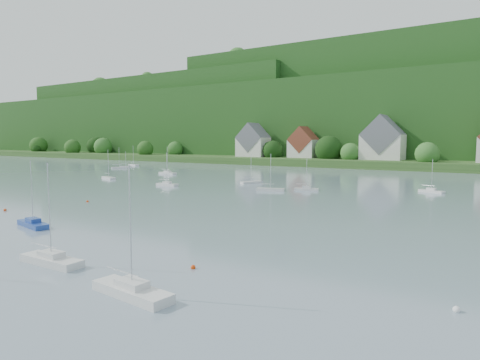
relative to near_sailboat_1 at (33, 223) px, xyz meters
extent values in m
cube|color=#2A4C1C|center=(1.37, 156.43, 1.05)|extent=(600.00, 60.00, 3.00)
cube|color=#1B4616|center=(1.37, 231.43, 19.55)|extent=(620.00, 160.00, 40.00)
cube|color=#1B4616|center=(-148.63, 216.43, 23.55)|extent=(200.00, 120.00, 52.00)
cube|color=#1B4616|center=(11.37, 226.43, 27.55)|extent=(240.00, 130.00, 60.00)
sphere|color=#2E6525|center=(-160.86, 143.44, 6.19)|extent=(11.19, 11.19, 11.19)
sphere|color=#2E6525|center=(-106.71, 147.92, 5.35)|extent=(8.61, 8.61, 8.61)
sphere|color=#1E4C16|center=(-118.39, 136.91, 5.49)|extent=(9.03, 9.03, 9.03)
sphere|color=#2E6525|center=(-5.43, 140.31, 5.22)|extent=(8.19, 8.19, 8.19)
sphere|color=#2E6525|center=(-50.59, 142.50, 4.66)|extent=(6.49, 6.49, 6.49)
sphere|color=#1E4C16|center=(-228.30, 143.46, 6.44)|extent=(11.94, 11.94, 11.94)
sphere|color=#2E6525|center=(24.36, 136.37, 5.39)|extent=(8.73, 8.73, 8.73)
sphere|color=black|center=(-42.50, 142.30, 5.58)|extent=(9.32, 9.32, 9.32)
sphere|color=black|center=(-169.08, 149.78, 5.64)|extent=(9.50, 9.50, 9.50)
sphere|color=black|center=(-173.25, 148.30, 6.43)|extent=(11.91, 11.91, 11.91)
sphere|color=#1E4C16|center=(-180.65, 136.24, 5.78)|extent=(9.91, 9.91, 9.91)
sphere|color=black|center=(-225.72, 140.63, 4.56)|extent=(6.16, 6.16, 6.16)
sphere|color=black|center=(-15.63, 142.79, 6.43)|extent=(11.92, 11.92, 11.92)
sphere|color=#2E6525|center=(-118.34, 184.98, 51.40)|extent=(10.52, 10.52, 10.52)
sphere|color=#2E6525|center=(-221.65, 192.78, 51.96)|extent=(13.75, 13.75, 13.75)
sphere|color=#1E4C16|center=(-82.90, 219.58, 51.36)|extent=(10.29, 10.29, 10.29)
sphere|color=black|center=(-188.99, 214.45, 51.36)|extent=(10.31, 10.31, 10.31)
sphere|color=black|center=(-173.82, 189.79, 50.98)|extent=(8.14, 8.14, 8.14)
sphere|color=#2E6525|center=(-176.20, 219.03, 50.81)|extent=(7.15, 7.15, 7.15)
sphere|color=black|center=(-242.31, 214.46, 51.60)|extent=(11.66, 11.66, 11.66)
sphere|color=black|center=(-66.79, 207.82, 50.81)|extent=(7.18, 7.18, 7.18)
sphere|color=#2E6525|center=(-156.61, 178.12, 51.11)|extent=(8.89, 8.89, 8.89)
sphere|color=#1E4C16|center=(-233.15, 181.44, 50.91)|extent=(7.77, 7.77, 7.77)
sphere|color=black|center=(-191.94, 210.39, 51.30)|extent=(9.97, 9.97, 9.97)
sphere|color=#2E6525|center=(-38.56, 198.61, 58.99)|extent=(8.18, 8.18, 8.18)
sphere|color=#1E4C16|center=(2.48, 236.09, 59.78)|extent=(12.73, 12.73, 12.73)
sphere|color=#2E6525|center=(-45.77, 230.73, 58.79)|extent=(7.07, 7.07, 7.07)
sphere|color=black|center=(-2.10, 199.74, 58.99)|extent=(8.21, 8.21, 8.21)
sphere|color=#2E6525|center=(-21.45, 223.53, 59.70)|extent=(12.24, 12.24, 12.24)
sphere|color=#2E6525|center=(-94.13, 192.33, 59.94)|extent=(13.65, 13.65, 13.65)
sphere|color=#1E4C16|center=(-38.61, 218.57, 41.66)|extent=(12.01, 12.01, 12.01)
sphere|color=black|center=(-2.33, 228.64, 42.31)|extent=(15.72, 15.72, 15.72)
sphere|color=#1E4C16|center=(12.25, 224.36, 41.40)|extent=(10.54, 10.54, 10.54)
sphere|color=#1E4C16|center=(-191.93, 255.05, 40.99)|extent=(8.18, 8.18, 8.18)
sphere|color=black|center=(-174.54, 246.02, 41.08)|extent=(8.74, 8.74, 8.74)
sphere|color=black|center=(-190.40, 224.94, 42.25)|extent=(15.38, 15.38, 15.38)
cube|color=silver|center=(-53.63, 143.43, 7.05)|extent=(14.00, 10.00, 9.00)
cube|color=slate|center=(-53.63, 143.43, 11.55)|extent=(14.00, 10.40, 14.00)
cube|color=silver|center=(-28.63, 145.43, 6.55)|extent=(12.00, 9.00, 8.00)
cube|color=brown|center=(-28.63, 145.43, 10.55)|extent=(12.00, 9.36, 12.00)
cube|color=silver|center=(6.37, 144.43, 7.55)|extent=(16.00, 11.00, 10.00)
cube|color=slate|center=(6.37, 144.43, 12.55)|extent=(16.00, 11.44, 16.00)
cube|color=#234297|center=(0.00, 0.00, -0.13)|extent=(6.43, 2.89, 0.62)
cube|color=#234297|center=(0.00, 0.00, 0.43)|extent=(2.37, 1.61, 0.50)
cylinder|color=silver|center=(0.00, 0.00, 4.06)|extent=(0.10, 0.10, 7.77)
cylinder|color=silver|center=(-0.91, 0.18, 1.08)|extent=(3.37, 0.73, 0.08)
cube|color=silver|center=(16.80, -8.54, -0.11)|extent=(6.69, 2.00, 0.67)
cube|color=silver|center=(16.80, -8.54, 0.47)|extent=(2.35, 1.35, 0.50)
cylinder|color=silver|center=(16.80, -8.54, 4.38)|extent=(0.10, 0.10, 8.31)
cylinder|color=silver|center=(15.81, -8.56, 1.12)|extent=(3.66, 0.15, 0.08)
cube|color=silver|center=(28.63, -10.14, -0.10)|extent=(7.03, 2.60, 0.69)
cube|color=silver|center=(28.63, -10.14, 0.49)|extent=(2.53, 1.58, 0.50)
cylinder|color=silver|center=(28.63, -10.14, 4.54)|extent=(0.10, 0.10, 8.60)
cylinder|color=silver|center=(27.61, -10.04, 1.14)|extent=(3.77, 0.45, 0.08)
sphere|color=#E7410C|center=(28.16, -2.78, -0.45)|extent=(0.43, 0.43, 0.43)
sphere|color=#E7410C|center=(-12.23, 17.57, -0.45)|extent=(0.42, 0.42, 0.42)
sphere|color=white|center=(48.12, -0.80, -0.45)|extent=(0.48, 0.48, 0.48)
sphere|color=#E7410C|center=(-15.22, 4.66, -0.45)|extent=(0.45, 0.45, 0.45)
cube|color=silver|center=(7.07, 49.61, -0.15)|extent=(6.15, 3.52, 0.59)
cylinder|color=silver|center=(7.07, 49.61, 3.86)|extent=(0.10, 0.10, 7.42)
cylinder|color=silver|center=(6.23, 49.32, 1.05)|extent=(3.11, 1.15, 0.08)
cube|color=silver|center=(-42.13, 71.01, -0.12)|extent=(6.57, 2.30, 0.65)
cube|color=silver|center=(-42.13, 71.01, 0.45)|extent=(2.35, 1.43, 0.50)
cylinder|color=silver|center=(-42.13, 71.01, 4.23)|extent=(0.10, 0.10, 8.06)
cylinder|color=silver|center=(-43.09, 71.09, 1.10)|extent=(3.54, 0.35, 0.08)
cube|color=silver|center=(-80.11, 88.10, -0.21)|extent=(3.94, 4.56, 0.47)
cylinder|color=silver|center=(-80.11, 88.10, 2.99)|extent=(0.10, 0.10, 5.92)
cylinder|color=silver|center=(-80.55, 87.53, 0.93)|extent=(1.65, 2.11, 0.08)
cube|color=silver|center=(-4.55, 60.62, -0.17)|extent=(3.78, 5.72, 0.56)
cylinder|color=silver|center=(-4.55, 60.62, 3.60)|extent=(0.10, 0.10, 6.98)
cylinder|color=silver|center=(-4.90, 59.86, 1.01)|extent=(1.37, 2.82, 0.08)
cube|color=silver|center=(13.28, 54.44, -0.19)|extent=(5.31, 3.07, 0.51)
cube|color=silver|center=(13.28, 54.44, 0.32)|extent=(2.03, 1.55, 0.50)
cylinder|color=silver|center=(13.28, 54.44, 3.27)|extent=(0.10, 0.10, 6.41)
cylinder|color=silver|center=(12.56, 54.18, 0.97)|extent=(2.68, 1.02, 0.08)
cube|color=silver|center=(-76.47, 81.55, -0.15)|extent=(4.80, 5.78, 0.59)
cylinder|color=silver|center=(-76.47, 81.55, 3.85)|extent=(0.10, 0.10, 7.40)
cylinder|color=silver|center=(-76.98, 80.83, 1.05)|extent=(1.96, 2.69, 0.08)
cube|color=silver|center=(-44.65, 49.58, -0.14)|extent=(6.35, 3.50, 0.61)
cylinder|color=silver|center=(-44.65, 49.58, 3.99)|extent=(0.10, 0.10, 7.64)
cylinder|color=silver|center=(-45.52, 49.86, 1.07)|extent=(3.23, 1.11, 0.08)
cube|color=silver|center=(-18.55, 45.04, -0.15)|extent=(5.87, 1.71, 0.59)
cube|color=silver|center=(-18.55, 45.04, 0.39)|extent=(2.06, 1.17, 0.50)
cylinder|color=silver|center=(-18.55, 45.04, 3.80)|extent=(0.10, 0.10, 7.32)
cylinder|color=silver|center=(-19.42, 45.05, 1.04)|extent=(3.22, 0.12, 0.08)
cube|color=silver|center=(36.73, 65.04, -0.19)|extent=(5.36, 3.23, 0.52)
cube|color=silver|center=(36.73, 65.04, 0.32)|extent=(2.06, 1.61, 0.50)
cylinder|color=silver|center=(36.73, 65.04, 3.31)|extent=(0.10, 0.10, 6.48)
cylinder|color=silver|center=(36.00, 65.33, 0.97)|extent=(2.69, 1.11, 0.08)
cube|color=silver|center=(-84.45, 96.28, -0.13)|extent=(6.56, 3.41, 0.63)
cylinder|color=silver|center=(-84.45, 96.28, 4.14)|extent=(0.10, 0.10, 7.90)
cylinder|color=silver|center=(-85.37, 96.54, 1.09)|extent=(3.37, 1.02, 0.08)
camera|label=1|loc=(50.66, -30.37, 10.52)|focal=31.81mm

